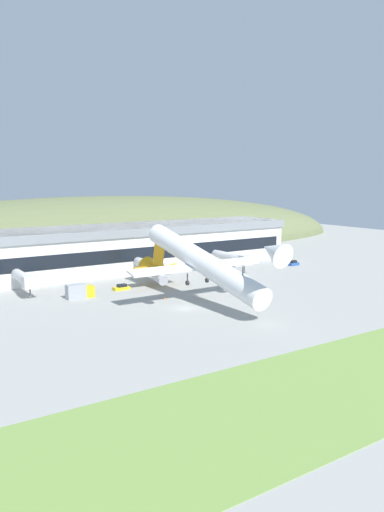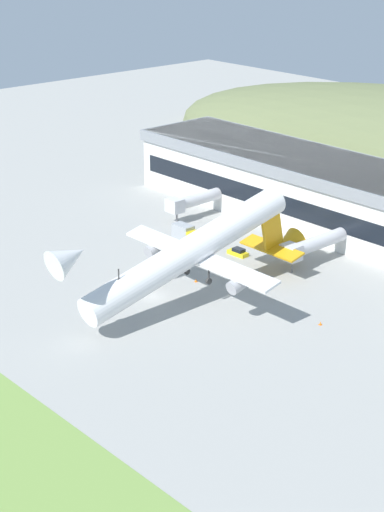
{
  "view_description": "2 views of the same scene",
  "coord_description": "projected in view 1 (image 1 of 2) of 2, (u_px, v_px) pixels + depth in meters",
  "views": [
    {
      "loc": [
        -56.43,
        -88.04,
        27.54
      ],
      "look_at": [
        3.85,
        3.31,
        10.7
      ],
      "focal_mm": 35.0,
      "sensor_mm": 36.0,
      "label": 1
    },
    {
      "loc": [
        103.26,
        -83.31,
        60.31
      ],
      "look_at": [
        7.54,
        2.47,
        8.96
      ],
      "focal_mm": 60.0,
      "sensor_mm": 36.0,
      "label": 2
    }
  ],
  "objects": [
    {
      "name": "fuel_truck",
      "position": [
        79.0,
        291.0,
        116.64
      ],
      "size": [
        6.5,
        2.4,
        3.38
      ],
      "color": "gold",
      "rests_on": "ground_plane"
    },
    {
      "name": "terminal_building",
      "position": [
        117.0,
        245.0,
        151.37
      ],
      "size": [
        117.38,
        21.76,
        13.57
      ],
      "color": "white",
      "rests_on": "ground_plane"
    },
    {
      "name": "service_car_1",
      "position": [
        293.0,
        263.0,
        161.09
      ],
      "size": [
        3.75,
        1.81,
        1.69
      ],
      "color": "#264C99",
      "rests_on": "ground_plane"
    },
    {
      "name": "jetway_0",
      "position": [
        25.0,
        279.0,
        119.35
      ],
      "size": [
        3.38,
        13.82,
        5.43
      ],
      "color": "silver",
      "rests_on": "ground_plane"
    },
    {
      "name": "jetway_2",
      "position": [
        233.0,
        258.0,
        151.77
      ],
      "size": [
        3.38,
        16.78,
        5.43
      ],
      "color": "silver",
      "rests_on": "ground_plane"
    },
    {
      "name": "jetway_1",
      "position": [
        152.0,
        266.0,
        137.12
      ],
      "size": [
        3.38,
        15.77,
        5.43
      ],
      "color": "silver",
      "rests_on": "ground_plane"
    },
    {
      "name": "service_car_0",
      "position": [
        121.0,
        288.0,
        125.49
      ],
      "size": [
        4.21,
        1.96,
        1.43
      ],
      "color": "gold",
      "rests_on": "ground_plane"
    },
    {
      "name": "ground_plane",
      "position": [
        186.0,
        308.0,
        107.53
      ],
      "size": [
        364.09,
        364.09,
        0.0
      ],
      "primitive_type": "plane",
      "color": "#9E9E99"
    },
    {
      "name": "traffic_cone_0",
      "position": [
        242.0,
        283.0,
        132.51
      ],
      "size": [
        0.52,
        0.52,
        0.58
      ],
      "color": "orange",
      "rests_on": "ground_plane"
    },
    {
      "name": "traffic_cone_1",
      "position": [
        165.0,
        298.0,
        115.77
      ],
      "size": [
        0.52,
        0.52,
        0.58
      ],
      "color": "orange",
      "rests_on": "ground_plane"
    },
    {
      "name": "hill_backdrop",
      "position": [
        101.0,
        247.0,
        205.91
      ],
      "size": [
        254.99,
        71.24,
        41.61
      ],
      "primitive_type": "ellipsoid",
      "color": "#667047",
      "rests_on": "ground_plane"
    },
    {
      "name": "cargo_airplane",
      "position": [
        200.0,
        262.0,
        112.77
      ],
      "size": [
        34.06,
        53.46,
        16.43
      ],
      "color": "white"
    },
    {
      "name": "grass_strip_foreground",
      "position": [
        359.0,
        377.0,
        70.23
      ],
      "size": [
        327.68,
        25.03,
        0.08
      ],
      "primitive_type": "cube",
      "color": "#759947",
      "rests_on": "ground_plane"
    }
  ]
}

